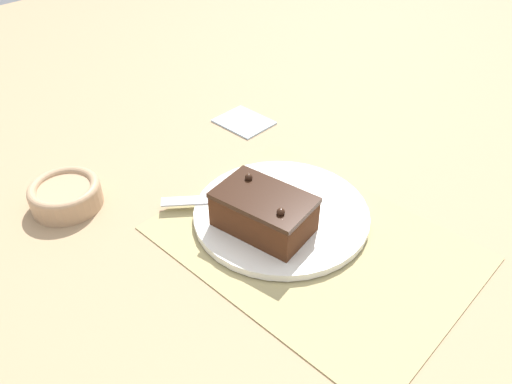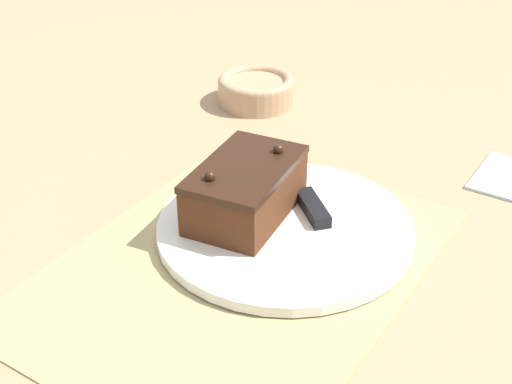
{
  "view_description": "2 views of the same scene",
  "coord_description": "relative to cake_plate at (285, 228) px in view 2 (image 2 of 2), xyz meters",
  "views": [
    {
      "loc": [
        -0.32,
        0.47,
        0.54
      ],
      "look_at": [
        0.1,
        0.03,
        0.07
      ],
      "focal_mm": 35.0,
      "sensor_mm": 36.0,
      "label": 1
    },
    {
      "loc": [
        -0.49,
        -0.34,
        0.46
      ],
      "look_at": [
        0.04,
        0.0,
        0.07
      ],
      "focal_mm": 50.0,
      "sensor_mm": 36.0,
      "label": 2
    }
  ],
  "objects": [
    {
      "name": "small_bowl",
      "position": [
        0.29,
        0.22,
        0.01
      ],
      "size": [
        0.12,
        0.12,
        0.04
      ],
      "color": "tan",
      "rests_on": "ground_plane"
    },
    {
      "name": "chocolate_cake",
      "position": [
        -0.01,
        0.05,
        0.04
      ],
      "size": [
        0.16,
        0.11,
        0.07
      ],
      "rotation": [
        0.0,
        0.0,
        0.13
      ],
      "color": "#472614",
      "rests_on": "cake_plate"
    },
    {
      "name": "serving_knife",
      "position": [
        0.06,
        0.01,
        0.01
      ],
      "size": [
        0.16,
        0.18,
        0.01
      ],
      "rotation": [
        0.0,
        0.0,
        5.56
      ],
      "color": "black",
      "rests_on": "cake_plate"
    },
    {
      "name": "ground_plane",
      "position": [
        -0.08,
        0.01,
        -0.01
      ],
      "size": [
        3.0,
        3.0,
        0.0
      ],
      "primitive_type": "plane",
      "color": "#9E7F5B"
    },
    {
      "name": "cake_plate",
      "position": [
        0.0,
        0.0,
        0.0
      ],
      "size": [
        0.29,
        0.29,
        0.01
      ],
      "color": "white",
      "rests_on": "placemat_woven"
    },
    {
      "name": "placemat_woven",
      "position": [
        -0.08,
        0.01,
        -0.01
      ],
      "size": [
        0.46,
        0.34,
        0.0
      ],
      "primitive_type": "cube",
      "color": "tan",
      "rests_on": "ground_plane"
    }
  ]
}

